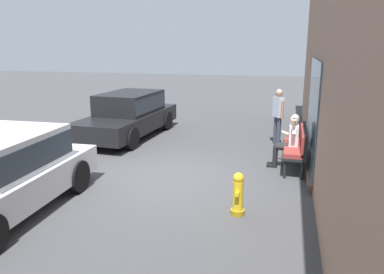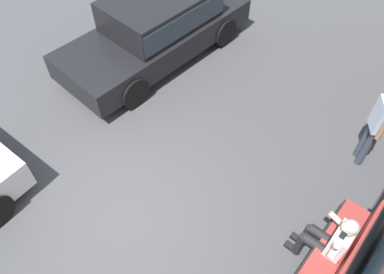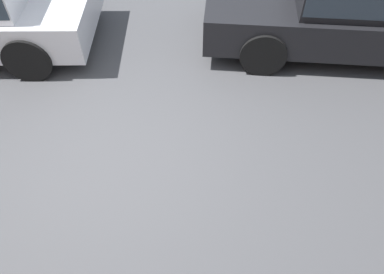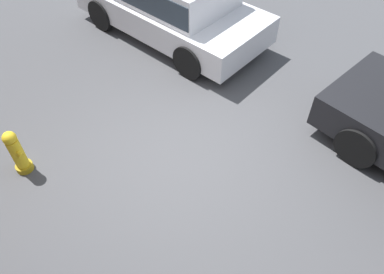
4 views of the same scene
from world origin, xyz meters
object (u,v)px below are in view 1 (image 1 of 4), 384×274
parked_car_near (129,113)px  pedestrian_standing (278,112)px  bench (298,145)px  fire_hydrant (238,195)px  person_on_phone (289,139)px

parked_car_near → pedestrian_standing: (-0.12, 4.88, 0.21)m
bench → fire_hydrant: bearing=-19.7°
bench → person_on_phone: bearing=-91.9°
parked_car_near → pedestrian_standing: pedestrian_standing is taller
fire_hydrant → pedestrian_standing: bearing=174.5°
parked_car_near → bench: bearing=69.0°
bench → pedestrian_standing: bearing=-165.2°
person_on_phone → parked_car_near: parked_car_near is taller
fire_hydrant → bench: bearing=160.3°
pedestrian_standing → parked_car_near: bearing=-88.6°
person_on_phone → fire_hydrant: 3.16m
parked_car_near → pedestrian_standing: bearing=91.4°
bench → parked_car_near: parked_car_near is taller
bench → pedestrian_standing: size_ratio=1.04×
bench → parked_car_near: bearing=-111.0°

